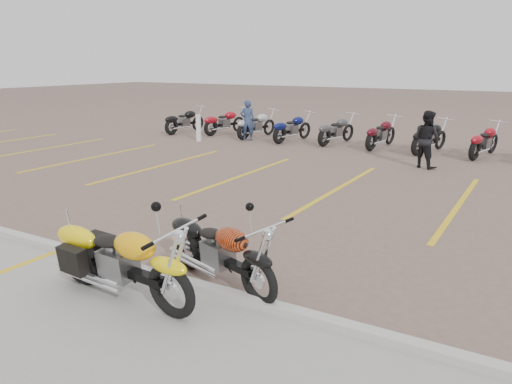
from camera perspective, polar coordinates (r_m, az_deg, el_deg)
ground at (r=8.46m, az=-0.82°, el=-5.47°), size 100.00×100.00×0.00m
curb at (r=6.94m, az=-9.58°, el=-9.83°), size 60.00×0.18×0.12m
parking_stripes at (r=11.91m, az=9.25°, el=0.33°), size 38.00×5.50×0.01m
yellow_cruiser at (r=6.49m, az=-15.18°, el=-7.82°), size 2.38×0.40×0.98m
flame_cruiser at (r=6.70m, az=-4.20°, el=-7.01°), size 2.10×0.80×0.89m
person_a at (r=19.06m, az=-0.98°, el=8.19°), size 0.67×0.59×1.53m
person_b at (r=14.84m, az=18.89°, el=5.72°), size 0.97×0.88×1.61m
bollard at (r=19.02m, az=-6.58°, el=7.28°), size 0.20×0.20×1.00m
bg_bike_row at (r=17.35m, az=19.14°, el=6.03°), size 20.74×2.07×1.10m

